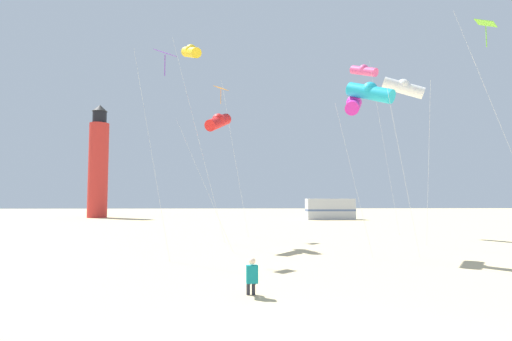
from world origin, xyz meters
The scene contains 12 objects.
kite_flyer_standing centered at (-1.29, 4.92, 0.61)m, with size 0.36×0.52×1.16m.
kite_diamond_orange centered at (-3.13, 22.46, 10.69)m, with size 2.73×2.73×11.43m.
kite_tube_magenta centered at (4.21, 13.11, 7.75)m, with size 1.86×2.58×8.45m.
kite_tube_cyan centered at (4.72, 12.05, 8.15)m, with size 3.38×3.41×8.85m.
kite_tube_gold centered at (-5.10, 19.48, 12.87)m, with size 3.31×3.72×13.58m.
kite_diamond_lime centered at (10.22, 11.19, 10.86)m, with size 3.47×2.88×11.62m.
kite_diamond_violet centered at (-5.56, 12.79, 9.84)m, with size 2.08×2.02×10.50m.
kite_tube_scarlet centered at (-3.05, 16.92, 7.56)m, with size 3.40×3.69×8.26m.
kite_tube_white centered at (8.06, 16.01, 9.54)m, with size 2.88×2.50×10.25m.
kite_tube_rainbow centered at (8.35, 24.35, 13.32)m, with size 3.52×3.70×14.03m.
lighthouse_distant centered at (-22.92, 51.96, 7.84)m, with size 2.80×2.80×16.80m.
rv_van_silver centered at (10.26, 45.97, 1.39)m, with size 6.49×2.48×2.80m.
Camera 1 is at (-1.58, -6.87, 2.91)m, focal length 27.61 mm.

